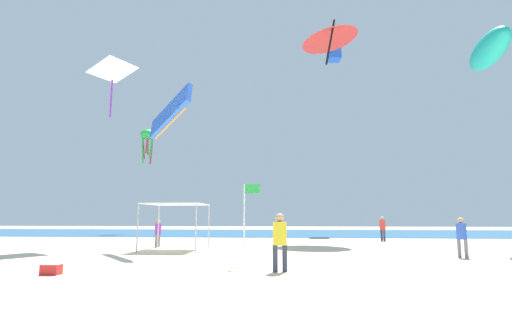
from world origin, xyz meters
name	(u,v)px	position (x,y,z in m)	size (l,w,h in m)	color
ground	(244,263)	(0.00, 0.00, -0.05)	(110.00, 110.00, 0.10)	beige
ocean_strip	(271,233)	(0.00, 27.74, 0.01)	(110.00, 20.41, 0.03)	#28608C
canopy_tent	(176,206)	(-4.32, 5.08, 2.39)	(3.09, 3.27, 2.51)	#B2B2B7
person_near_tent	(158,231)	(-5.98, 7.09, 0.96)	(0.39, 0.42, 1.63)	slate
person_leftmost	(383,227)	(8.87, 13.96, 1.06)	(0.43, 0.46, 1.81)	#33384C
person_central	(280,237)	(1.51, -2.74, 1.12)	(0.49, 0.46, 1.92)	#33384C
person_rightmost	(462,234)	(9.49, 2.24, 1.04)	(0.42, 0.42, 1.77)	slate
person_far_shore	(280,229)	(1.24, 11.75, 0.96)	(0.39, 0.44, 1.64)	brown
banner_flag	(246,215)	(0.26, -1.46, 1.86)	(0.61, 0.06, 3.02)	silver
cooler_box	(51,269)	(-5.63, -3.93, 0.18)	(0.57, 0.37, 0.35)	red
kite_box_purple	(334,48)	(7.44, 27.16, 21.25)	(1.54, 1.61, 3.07)	purple
kite_inflatable_teal	(489,50)	(13.08, 5.42, 10.99)	(2.33, 5.22, 1.81)	teal
kite_diamond_white	(113,72)	(-9.20, 6.74, 10.88)	(3.01, 3.04, 3.46)	white
kite_delta_red	(329,36)	(5.37, 14.49, 16.61)	(4.99, 4.93, 4.18)	red
kite_parafoil_blue	(170,113)	(-4.68, 4.59, 7.54)	(3.09, 3.34, 2.61)	blue
kite_octopus_green	(148,136)	(-13.73, 25.29, 10.71)	(1.97, 1.97, 3.89)	green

